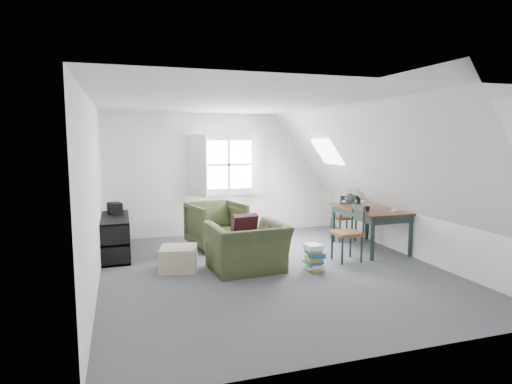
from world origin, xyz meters
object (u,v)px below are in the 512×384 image
object	(u,v)px
dining_chair_far	(345,216)
dining_chair_near	(349,232)
ottoman	(179,258)
magazine_stack	(314,257)
media_shelf	(116,239)
dining_table	(370,213)
armchair_near	(247,270)
armchair_far	(217,248)

from	to	relation	value
dining_chair_far	dining_chair_near	world-z (taller)	dining_chair_near
ottoman	magazine_stack	bearing A→B (deg)	-17.75
dining_chair_far	media_shelf	bearing A→B (deg)	0.57
dining_table	dining_chair_near	xyz separation A→B (m)	(-0.74, -0.56, -0.18)
dining_chair_near	media_shelf	distance (m)	3.90
dining_chair_near	armchair_near	bearing A→B (deg)	-81.41
ottoman	dining_chair_far	distance (m)	3.51
media_shelf	magazine_stack	xyz separation A→B (m)	(2.88, -1.70, -0.11)
armchair_near	armchair_far	size ratio (longest dim) A/B	1.20
magazine_stack	dining_chair_far	bearing A→B (deg)	48.35
armchair_far	ottoman	bearing A→B (deg)	-139.13
armchair_far	ottoman	world-z (taller)	armchair_far
dining_table	media_shelf	bearing A→B (deg)	173.63
armchair_far	media_shelf	world-z (taller)	media_shelf
armchair_far	magazine_stack	distance (m)	2.11
armchair_far	dining_table	size ratio (longest dim) A/B	0.62
dining_chair_far	dining_chair_near	distance (m)	1.43
dining_table	armchair_far	bearing A→B (deg)	165.23
armchair_near	media_shelf	xyz separation A→B (m)	(-1.90, 1.41, 0.31)
armchair_near	dining_table	bearing A→B (deg)	-171.64
dining_table	magazine_stack	bearing A→B (deg)	-145.91
ottoman	media_shelf	world-z (taller)	media_shelf
dining_table	media_shelf	world-z (taller)	dining_table
armchair_near	magazine_stack	xyz separation A→B (m)	(0.98, -0.28, 0.20)
magazine_stack	armchair_far	bearing A→B (deg)	122.46
ottoman	dining_table	size ratio (longest dim) A/B	0.36
ottoman	dining_chair_far	size ratio (longest dim) A/B	0.59
media_shelf	dining_chair_near	bearing A→B (deg)	-23.30
ottoman	media_shelf	bearing A→B (deg)	130.47
armchair_near	magazine_stack	bearing A→B (deg)	159.28
ottoman	dining_chair_near	size ratio (longest dim) A/B	0.58
dining_table	dining_chair_far	size ratio (longest dim) A/B	1.65
ottoman	dining_chair_near	world-z (taller)	dining_chair_near
armchair_near	armchair_far	distance (m)	1.49
dining_table	magazine_stack	xyz separation A→B (m)	(-1.50, -0.85, -0.45)
magazine_stack	dining_chair_near	bearing A→B (deg)	21.20
armchair_near	media_shelf	world-z (taller)	media_shelf
dining_table	dining_chair_far	xyz separation A→B (m)	(-0.10, 0.72, -0.18)
ottoman	dining_chair_near	xyz separation A→B (m)	(2.73, -0.34, 0.30)
dining_chair_near	magazine_stack	distance (m)	0.86
media_shelf	armchair_far	bearing A→B (deg)	0.26
dining_table	magazine_stack	size ratio (longest dim) A/B	3.82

